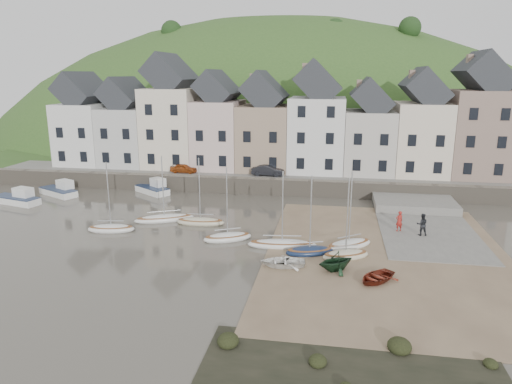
% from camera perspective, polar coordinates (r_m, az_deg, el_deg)
% --- Properties ---
extents(ground, '(160.00, 160.00, 0.00)m').
position_cam_1_polar(ground, '(37.35, -1.55, -6.69)').
color(ground, '#433D34').
rests_on(ground, ground).
extents(quay_land, '(90.00, 30.00, 1.50)m').
position_cam_1_polar(quay_land, '(67.75, 3.68, 3.45)').
color(quay_land, '#335421').
rests_on(quay_land, ground).
extents(quay_street, '(70.00, 7.00, 0.10)m').
position_cam_1_polar(quay_street, '(56.39, 2.46, 2.12)').
color(quay_street, slate).
rests_on(quay_street, quay_land).
extents(seawall, '(70.00, 1.20, 1.80)m').
position_cam_1_polar(seawall, '(53.15, 1.98, 0.66)').
color(seawall, slate).
rests_on(seawall, ground).
extents(beach, '(18.00, 26.00, 0.06)m').
position_cam_1_polar(beach, '(36.94, 15.59, -7.42)').
color(beach, brown).
rests_on(beach, ground).
extents(slipway, '(8.00, 18.00, 0.12)m').
position_cam_1_polar(slipway, '(45.00, 19.68, -3.80)').
color(slipway, slate).
rests_on(slipway, ground).
extents(hillside, '(134.40, 84.00, 84.00)m').
position_cam_1_polar(hillside, '(99.99, 2.35, -4.11)').
color(hillside, '#335421').
rests_on(hillside, ground).
extents(townhouse_terrace, '(61.05, 8.00, 13.93)m').
position_cam_1_polar(townhouse_terrace, '(58.76, 4.68, 8.27)').
color(townhouse_terrace, silver).
rests_on(townhouse_terrace, quay_land).
extents(sailboat_0, '(5.62, 3.71, 6.32)m').
position_cam_1_polar(sailboat_0, '(44.49, -11.04, -3.15)').
color(sailboat_0, white).
rests_on(sailboat_0, ground).
extents(sailboat_1, '(4.27, 2.18, 6.32)m').
position_cam_1_polar(sailboat_1, '(42.78, -17.15, -4.23)').
color(sailboat_1, white).
rests_on(sailboat_1, ground).
extents(sailboat_2, '(4.50, 1.74, 6.32)m').
position_cam_1_polar(sailboat_2, '(43.05, -6.75, -3.56)').
color(sailboat_2, beige).
rests_on(sailboat_2, ground).
extents(sailboat_3, '(4.26, 3.14, 6.32)m').
position_cam_1_polar(sailboat_3, '(38.83, -3.47, -5.47)').
color(sailboat_3, white).
rests_on(sailboat_3, ground).
extents(sailboat_4, '(5.59, 2.10, 6.32)m').
position_cam_1_polar(sailboat_4, '(37.31, 3.18, -6.30)').
color(sailboat_4, white).
rests_on(sailboat_4, ground).
extents(sailboat_5, '(4.00, 2.60, 6.32)m').
position_cam_1_polar(sailboat_5, '(36.07, 6.53, -7.10)').
color(sailboat_5, '#152444').
rests_on(sailboat_5, ground).
extents(sailboat_6, '(4.23, 3.68, 6.32)m').
position_cam_1_polar(sailboat_6, '(37.87, 11.18, -6.24)').
color(sailboat_6, white).
rests_on(sailboat_6, ground).
extents(sailboat_7, '(3.92, 2.88, 6.32)m').
position_cam_1_polar(sailboat_7, '(35.73, 10.81, -7.48)').
color(sailboat_7, beige).
rests_on(sailboat_7, ground).
extents(motorboat_0, '(5.35, 3.89, 1.70)m').
position_cam_1_polar(motorboat_0, '(57.25, -22.68, 0.21)').
color(motorboat_0, white).
rests_on(motorboat_0, ground).
extents(motorboat_1, '(5.77, 3.06, 1.70)m').
position_cam_1_polar(motorboat_1, '(55.43, -26.93, -0.67)').
color(motorboat_1, white).
rests_on(motorboat_1, ground).
extents(motorboat_2, '(4.78, 4.09, 1.70)m').
position_cam_1_polar(motorboat_2, '(55.03, -12.31, 0.47)').
color(motorboat_2, white).
rests_on(motorboat_2, ground).
extents(rowboat_white, '(3.43, 2.64, 0.66)m').
position_cam_1_polar(rowboat_white, '(33.62, 3.25, -8.43)').
color(rowboat_white, white).
rests_on(rowboat_white, beach).
extents(rowboat_green, '(3.49, 3.39, 1.40)m').
position_cam_1_polar(rowboat_green, '(33.18, 9.64, -8.24)').
color(rowboat_green, black).
rests_on(rowboat_green, beach).
extents(rowboat_red, '(3.55, 3.65, 0.62)m').
position_cam_1_polar(rowboat_red, '(32.23, 14.37, -9.94)').
color(rowboat_red, maroon).
rests_on(rowboat_red, beach).
extents(person_red, '(0.77, 0.67, 1.78)m').
position_cam_1_polar(person_red, '(42.21, 16.97, -3.39)').
color(person_red, maroon).
rests_on(person_red, slipway).
extents(person_dark, '(0.94, 0.75, 1.89)m').
position_cam_1_polar(person_dark, '(41.71, 19.49, -3.73)').
color(person_dark, black).
rests_on(person_dark, slipway).
extents(car_left, '(3.31, 1.50, 1.10)m').
position_cam_1_polar(car_left, '(57.76, -8.76, 2.86)').
color(car_left, '#9A4316').
rests_on(car_left, quay_street).
extents(car_right, '(3.89, 1.51, 1.26)m').
position_cam_1_polar(car_right, '(55.39, 1.46, 2.62)').
color(car_right, black).
rests_on(car_right, quay_street).
extents(shore_rocks, '(14.00, 6.00, 0.78)m').
position_cam_1_polar(shore_rocks, '(23.59, 12.91, -20.14)').
color(shore_rocks, black).
rests_on(shore_rocks, ground).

